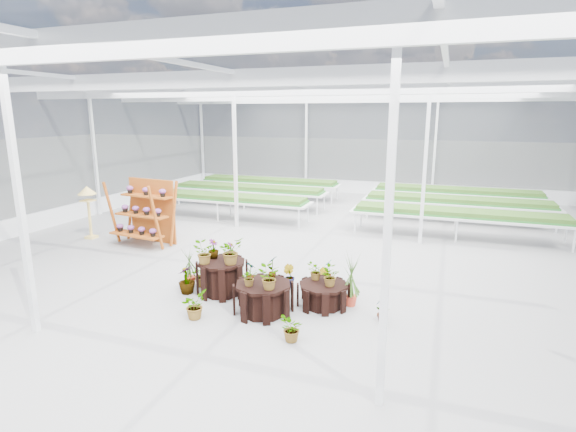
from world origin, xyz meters
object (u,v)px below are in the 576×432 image
(plinth_mid, at_px, (263,298))
(plinth_low, at_px, (323,295))
(plinth_tall, at_px, (222,277))
(bird_table, at_px, (89,212))
(shelf_rack, at_px, (143,213))

(plinth_mid, relative_size, plinth_low, 1.10)
(plinth_tall, bearing_deg, plinth_low, 2.60)
(plinth_mid, distance_m, bird_table, 7.72)
(plinth_tall, relative_size, bird_table, 0.64)
(plinth_low, bearing_deg, shelf_rack, 158.50)
(plinth_tall, xyz_separation_m, bird_table, (-5.85, 2.50, 0.46))
(plinth_mid, bearing_deg, shelf_rack, 148.65)
(plinth_tall, height_order, plinth_low, plinth_tall)
(plinth_mid, xyz_separation_m, bird_table, (-7.05, 3.10, 0.52))
(shelf_rack, bearing_deg, bird_table, -173.09)
(plinth_low, relative_size, shelf_rack, 0.54)
(plinth_tall, bearing_deg, plinth_mid, -26.57)
(shelf_rack, relative_size, bird_table, 1.16)
(plinth_tall, distance_m, plinth_low, 2.21)
(plinth_low, bearing_deg, plinth_tall, -177.40)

